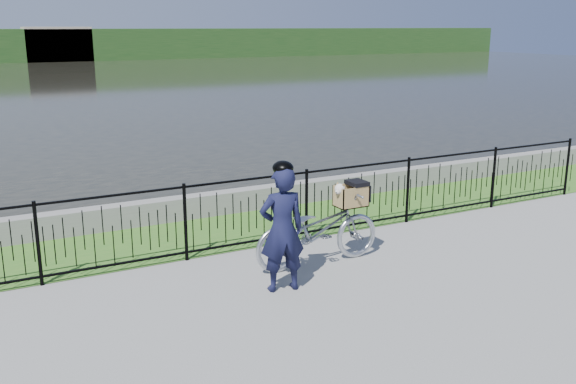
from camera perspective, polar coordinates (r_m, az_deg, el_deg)
ground at (r=8.53m, az=1.06°, el=-8.31°), size 120.00×120.00×0.00m
grass_strip at (r=10.73m, az=-5.68°, el=-3.47°), size 60.00×2.00×0.01m
water at (r=40.19m, az=-22.61°, el=8.75°), size 120.00×120.00×0.00m
quay_wall at (r=11.57m, az=-7.59°, el=-1.17°), size 60.00×0.30×0.40m
fence at (r=9.68m, az=-3.51°, el=-1.89°), size 14.00×0.06×1.15m
far_building_right at (r=66.12m, az=-19.80°, el=12.27°), size 6.00×3.00×3.20m
bicycle_rig at (r=9.09m, az=2.74°, el=-3.31°), size 1.95×0.68×1.17m
cyclist at (r=8.12m, az=-0.54°, el=-3.18°), size 0.64×0.47×1.69m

